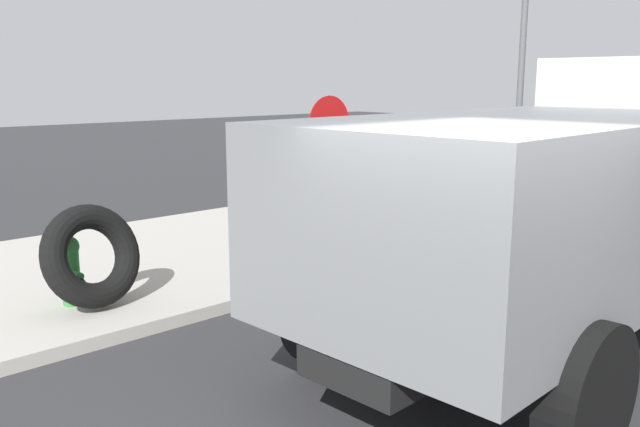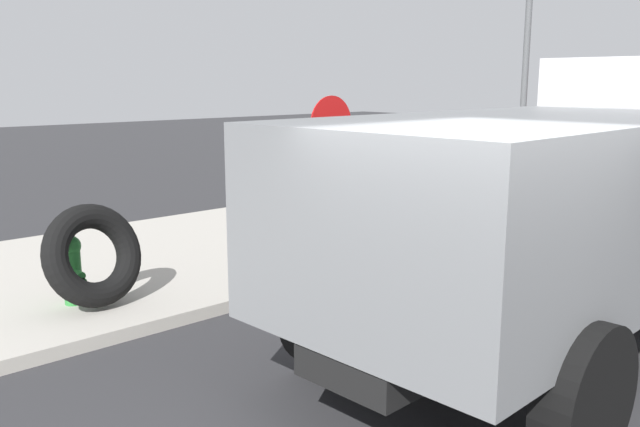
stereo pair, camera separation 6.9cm
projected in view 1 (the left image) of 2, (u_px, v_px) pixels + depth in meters
name	position (u px, v px, depth m)	size (l,w,h in m)	color
sidewalk_curb	(97.00, 272.00, 9.40)	(36.00, 5.00, 0.15)	#ADA89E
fire_hydrant	(70.00, 269.00, 7.71)	(0.24, 0.55, 0.82)	#2D8438
loose_tire	(92.00, 256.00, 7.57)	(1.20, 1.20, 0.29)	black
stop_sign	(328.00, 148.00, 9.33)	(0.76, 0.08, 2.37)	gray
dump_truck_gray	(580.00, 187.00, 7.06)	(7.09, 3.01, 3.00)	slate
street_light_pole	(523.00, 47.00, 12.38)	(0.12, 0.12, 6.35)	#595B5E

